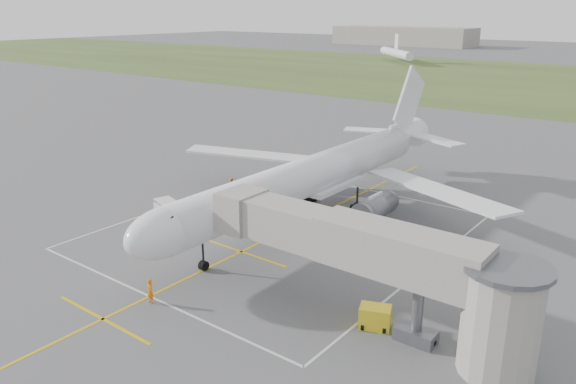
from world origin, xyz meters
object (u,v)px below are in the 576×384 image
Objects in this scene: airliner at (313,175)px; ramp_worker_wing at (232,185)px; gpu_unit at (375,317)px; ramp_worker_nose at (150,291)px; jet_bridge at (387,264)px; baggage_cart at (167,209)px.

airliner is 27.45× the size of ramp_worker_wing.
gpu_unit is 15.91m from ramp_worker_nose.
jet_bridge is 13.74× the size of ramp_worker_wing.
baggage_cart reaches higher than ramp_worker_nose.
gpu_unit is 1.39× the size of ramp_worker_wing.
ramp_worker_wing is at bearing 128.79° from gpu_unit.
gpu_unit is 0.76× the size of baggage_cart.
airliner is 21.22m from jet_bridge.
gpu_unit is at bearing -168.14° from ramp_worker_wing.
jet_bridge reaches higher than gpu_unit.
jet_bridge is at bearing 35.91° from ramp_worker_nose.
baggage_cart is 17.11m from ramp_worker_nose.
gpu_unit is 1.29× the size of ramp_worker_nose.
gpu_unit is (15.14, -14.38, -3.64)m from airliner.
jet_bridge reaches higher than ramp_worker_wing.
jet_bridge is at bearing -167.42° from ramp_worker_wing.
ramp_worker_nose is (-14.31, -6.94, 0.17)m from gpu_unit.
airliner is 12.51m from ramp_worker_wing.
jet_bridge is 16.92m from ramp_worker_nose.
ramp_worker_nose is at bearing -154.60° from jet_bridge.
baggage_cart is at bearing -140.68° from airliner.
ramp_worker_wing is at bearing 130.43° from ramp_worker_nose.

